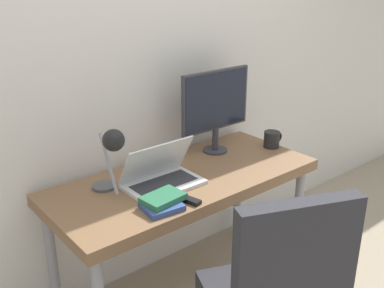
{
  "coord_description": "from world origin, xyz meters",
  "views": [
    {
      "loc": [
        -1.31,
        -1.34,
        1.74
      ],
      "look_at": [
        0.02,
        0.28,
        0.92
      ],
      "focal_mm": 42.0,
      "sensor_mm": 36.0,
      "label": 1
    }
  ],
  "objects_px": {
    "desk_lamp": "(112,150)",
    "mug": "(272,139)",
    "laptop": "(161,176)",
    "book_stack": "(163,202)",
    "monitor": "(216,104)"
  },
  "relations": [
    {
      "from": "laptop",
      "to": "mug",
      "type": "distance_m",
      "value": 0.81
    },
    {
      "from": "desk_lamp",
      "to": "mug",
      "type": "bearing_deg",
      "value": -2.8
    },
    {
      "from": "laptop",
      "to": "monitor",
      "type": "distance_m",
      "value": 0.58
    },
    {
      "from": "book_stack",
      "to": "laptop",
      "type": "bearing_deg",
      "value": 55.32
    },
    {
      "from": "desk_lamp",
      "to": "mug",
      "type": "xyz_separation_m",
      "value": [
        1.05,
        -0.05,
        -0.19
      ]
    },
    {
      "from": "laptop",
      "to": "book_stack",
      "type": "bearing_deg",
      "value": -124.68
    },
    {
      "from": "laptop",
      "to": "monitor",
      "type": "height_order",
      "value": "monitor"
    },
    {
      "from": "laptop",
      "to": "mug",
      "type": "relative_size",
      "value": 2.75
    },
    {
      "from": "monitor",
      "to": "book_stack",
      "type": "distance_m",
      "value": 0.77
    },
    {
      "from": "laptop",
      "to": "monitor",
      "type": "relative_size",
      "value": 0.78
    },
    {
      "from": "monitor",
      "to": "laptop",
      "type": "bearing_deg",
      "value": -161.87
    },
    {
      "from": "mug",
      "to": "desk_lamp",
      "type": "bearing_deg",
      "value": 177.2
    },
    {
      "from": "laptop",
      "to": "book_stack",
      "type": "xyz_separation_m",
      "value": [
        -0.13,
        -0.19,
        -0.02
      ]
    },
    {
      "from": "laptop",
      "to": "mug",
      "type": "xyz_separation_m",
      "value": [
        0.81,
        -0.0,
        0.0
      ]
    },
    {
      "from": "desk_lamp",
      "to": "book_stack",
      "type": "relative_size",
      "value": 1.59
    }
  ]
}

